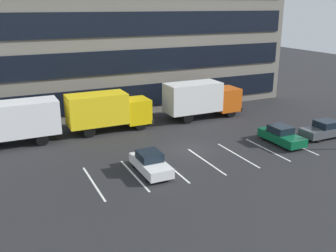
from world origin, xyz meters
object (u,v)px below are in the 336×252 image
object	(u,v)px
box_truck_white	(12,122)
sedan_charcoal	(324,130)
sedan_forest	(281,135)
sedan_white	(150,163)
box_truck_orange	(202,98)
box_truck_yellow_all	(108,110)

from	to	relation	value
box_truck_white	sedan_charcoal	size ratio (longest dim) A/B	1.86
sedan_forest	sedan_white	bearing A→B (deg)	-176.88
box_truck_white	box_truck_orange	bearing A→B (deg)	1.05
sedan_forest	sedan_charcoal	size ratio (longest dim) A/B	0.99
box_truck_yellow_all	sedan_white	size ratio (longest dim) A/B	1.89
sedan_white	sedan_charcoal	bearing A→B (deg)	0.94
sedan_charcoal	box_truck_orange	bearing A→B (deg)	124.02
sedan_white	box_truck_white	bearing A→B (deg)	129.37
sedan_charcoal	sedan_white	xyz separation A→B (m)	(-16.35, -0.27, -0.02)
box_truck_orange	sedan_forest	world-z (taller)	box_truck_orange
sedan_forest	sedan_white	xyz separation A→B (m)	(-11.96, -0.65, -0.02)
box_truck_orange	sedan_charcoal	bearing A→B (deg)	-55.98
box_truck_white	sedan_charcoal	bearing A→B (deg)	-21.17
box_truck_orange	sedan_charcoal	distance (m)	11.83
box_truck_orange	sedan_white	world-z (taller)	box_truck_orange
sedan_forest	sedan_white	distance (m)	11.98
box_truck_white	sedan_white	size ratio (longest dim) A/B	1.92
box_truck_orange	box_truck_white	bearing A→B (deg)	-178.95
box_truck_yellow_all	sedan_forest	distance (m)	15.17
sedan_charcoal	sedan_forest	bearing A→B (deg)	175.00
box_truck_yellow_all	box_truck_white	xyz separation A→B (m)	(-8.01, -0.31, 0.03)
box_truck_yellow_all	sedan_forest	size ratio (longest dim) A/B	1.84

